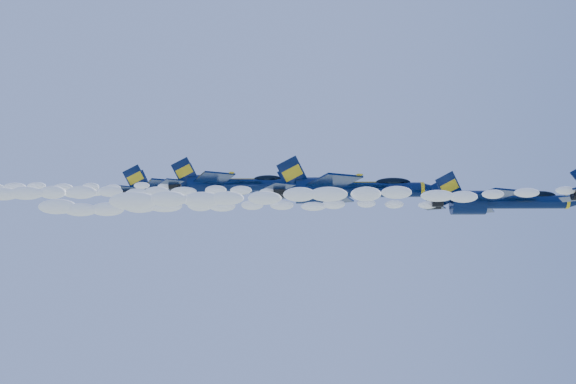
{
  "coord_description": "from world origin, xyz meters",
  "views": [
    {
      "loc": [
        -7.95,
        -72.27,
        137.62
      ],
      "look_at": [
        -9.1,
        3.43,
        153.69
      ],
      "focal_mm": 45.0,
      "sensor_mm": 36.0,
      "label": 1
    }
  ],
  "objects_px": {
    "jet_second": "(499,202)",
    "jet_fifth": "(181,191)",
    "jet_fourth": "(231,185)",
    "jet_third": "(348,189)"
  },
  "relations": [
    {
      "from": "jet_second",
      "to": "jet_fifth",
      "type": "xyz_separation_m",
      "value": [
        -35.28,
        20.15,
        5.53
      ]
    },
    {
      "from": "jet_fourth",
      "to": "jet_fifth",
      "type": "bearing_deg",
      "value": 127.14
    },
    {
      "from": "jet_third",
      "to": "jet_fourth",
      "type": "bearing_deg",
      "value": 157.31
    },
    {
      "from": "jet_third",
      "to": "jet_second",
      "type": "bearing_deg",
      "value": -17.98
    },
    {
      "from": "jet_second",
      "to": "jet_fourth",
      "type": "bearing_deg",
      "value": 159.76
    },
    {
      "from": "jet_second",
      "to": "jet_third",
      "type": "relative_size",
      "value": 0.85
    },
    {
      "from": "jet_third",
      "to": "jet_fifth",
      "type": "height_order",
      "value": "jet_fifth"
    },
    {
      "from": "jet_second",
      "to": "jet_third",
      "type": "bearing_deg",
      "value": 162.02
    },
    {
      "from": "jet_fourth",
      "to": "jet_third",
      "type": "bearing_deg",
      "value": -22.69
    },
    {
      "from": "jet_fourth",
      "to": "jet_fifth",
      "type": "distance_m",
      "value": 12.53
    }
  ]
}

